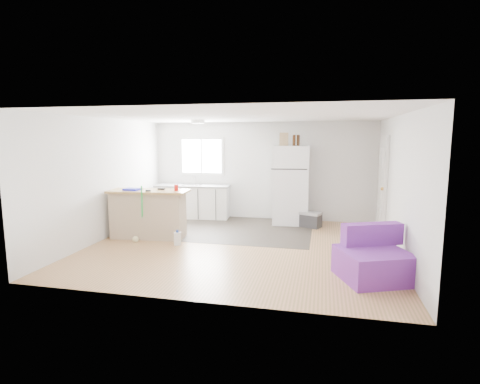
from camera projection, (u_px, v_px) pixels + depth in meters
name	position (u px, v px, depth m)	size (l,w,h in m)	color
room	(239.00, 183.00, 6.89)	(5.51, 5.01, 2.41)	olive
vinyl_zone	(220.00, 228.00, 8.42)	(4.05, 2.50, 0.00)	#302A24
window	(202.00, 156.00, 9.57)	(1.18, 0.06, 0.98)	white
interior_door	(383.00, 186.00, 7.82)	(0.11, 0.92, 2.10)	white
ceiling_fixture	(198.00, 122.00, 8.14)	(0.30, 0.30, 0.07)	white
kitchen_cabinets	(193.00, 201.00, 9.50)	(1.91, 0.74, 1.10)	white
peninsula	(148.00, 214.00, 7.58)	(1.63, 0.74, 0.98)	tan
refrigerator	(290.00, 185.00, 8.79)	(0.88, 0.84, 1.83)	white
cooler	(311.00, 219.00, 8.50)	(0.54, 0.47, 0.35)	#2F2E31
purple_seat	(373.00, 260.00, 5.39)	(1.17, 1.16, 0.75)	#6D2D92
cleaner_jug	(177.00, 239.00, 7.08)	(0.16, 0.14, 0.29)	silver
mop	(138.00, 230.00, 7.30)	(0.26, 0.30, 1.12)	green
red_cup	(176.00, 188.00, 7.42)	(0.08, 0.08, 0.12)	red
blue_tray	(132.00, 189.00, 7.49)	(0.30, 0.22, 0.04)	#1315B9
tool_a	(161.00, 189.00, 7.56)	(0.14, 0.05, 0.03)	black
tool_b	(148.00, 191.00, 7.34)	(0.10, 0.04, 0.03)	black
cardboard_box	(284.00, 139.00, 8.62)	(0.20, 0.10, 0.30)	tan
bottle_left	(294.00, 140.00, 8.55)	(0.07, 0.07, 0.25)	#341A09
bottle_right	(298.00, 140.00, 8.62)	(0.07, 0.07, 0.25)	#341A09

